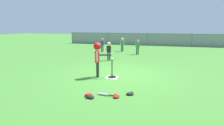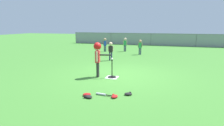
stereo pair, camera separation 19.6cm
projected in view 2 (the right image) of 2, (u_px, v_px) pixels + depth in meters
ground_plane at (120, 75)px, 7.40m from camera, size 60.00×60.00×0.00m
home_plate at (112, 77)px, 7.05m from camera, size 0.44×0.44×0.01m
batting_tee at (112, 75)px, 7.03m from camera, size 0.32×0.32×0.66m
baseball_on_tee at (112, 59)px, 6.91m from camera, size 0.07×0.07×0.07m
batter_child at (98, 53)px, 6.93m from camera, size 0.65×0.37×1.31m
fielder_deep_center at (105, 43)px, 13.67m from camera, size 0.28×0.20×0.99m
fielder_deep_left at (111, 49)px, 10.27m from camera, size 0.29×0.20×1.02m
fielder_deep_right at (140, 45)px, 12.29m from camera, size 0.29×0.19×0.98m
fielder_near_left at (125, 43)px, 13.78m from camera, size 0.29×0.20×1.00m
spare_bat_silver at (103, 94)px, 5.23m from camera, size 0.59×0.11×0.06m
glove_by_plate at (128, 94)px, 5.27m from camera, size 0.26×0.24×0.07m
glove_near_bats at (114, 96)px, 5.08m from camera, size 0.20×0.25×0.07m
glove_tossed_aside at (87, 94)px, 5.23m from camera, size 0.27×0.24×0.07m
glove_outfield_drop at (89, 97)px, 5.05m from camera, size 0.27×0.23×0.07m
outfield_fence at (151, 39)px, 17.96m from camera, size 16.06×0.06×1.15m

